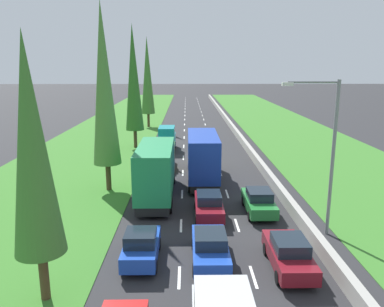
{
  "coord_description": "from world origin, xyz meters",
  "views": [
    {
      "loc": [
        -1.38,
        -1.28,
        9.73
      ],
      "look_at": [
        -0.79,
        40.6,
        0.11
      ],
      "focal_mm": 35.9,
      "sensor_mm": 36.0,
      "label": 1
    }
  ],
  "objects": [
    {
      "name": "maroon_sedan_centre_lane",
      "position": [
        0.06,
        22.5,
        0.81
      ],
      "size": [
        1.82,
        4.5,
        1.64
      ],
      "color": "maroon",
      "rests_on": "ground"
    },
    {
      "name": "street_light_mast",
      "position": [
        6.55,
        19.71,
        5.23
      ],
      "size": [
        3.2,
        0.28,
        9.0
      ],
      "color": "gray",
      "rests_on": "ground"
    },
    {
      "name": "grass_verge_left",
      "position": [
        -12.65,
        60.0,
        0.02
      ],
      "size": [
        14.0,
        140.0,
        0.04
      ],
      "primitive_type": "cube",
      "color": "#387528",
      "rests_on": "ground"
    },
    {
      "name": "blue_sedan_centre_lane",
      "position": [
        -0.22,
        16.45,
        0.81
      ],
      "size": [
        1.82,
        4.5,
        1.64
      ],
      "color": "#1E47B7",
      "rests_on": "ground"
    },
    {
      "name": "grass_verge_right",
      "position": [
        14.35,
        60.0,
        0.02
      ],
      "size": [
        14.0,
        140.0,
        0.04
      ],
      "primitive_type": "cube",
      "color": "#387528",
      "rests_on": "ground"
    },
    {
      "name": "poplar_tree_fourth",
      "position": [
        -7.56,
        60.52,
        8.14
      ],
      "size": [
        2.15,
        2.15,
        14.16
      ],
      "color": "#4C3823",
      "rests_on": "ground"
    },
    {
      "name": "maroon_sedan_right_lane",
      "position": [
        3.57,
        15.75,
        0.81
      ],
      "size": [
        1.82,
        4.5,
        1.64
      ],
      "color": "maroon",
      "rests_on": "ground"
    },
    {
      "name": "grey_sedan_left_lane",
      "position": [
        -3.63,
        34.9,
        0.81
      ],
      "size": [
        1.82,
        4.5,
        1.64
      ],
      "color": "slate",
      "rests_on": "ground"
    },
    {
      "name": "poplar_tree_third",
      "position": [
        -7.58,
        44.35,
        8.29
      ],
      "size": [
        2.16,
        2.16,
        14.47
      ],
      "color": "#4C3823",
      "rests_on": "ground"
    },
    {
      "name": "median_barrier",
      "position": [
        5.7,
        60.0,
        0.42
      ],
      "size": [
        0.44,
        120.0,
        0.85
      ],
      "primitive_type": "cube",
      "color": "#9E9B93",
      "rests_on": "ground"
    },
    {
      "name": "poplar_tree_second",
      "position": [
        -7.62,
        28.13,
        8.29
      ],
      "size": [
        2.16,
        2.16,
        14.47
      ],
      "color": "#4C3823",
      "rests_on": "ground"
    },
    {
      "name": "green_box_truck_left_lane",
      "position": [
        -3.62,
        26.16,
        2.18
      ],
      "size": [
        2.46,
        9.4,
        4.18
      ],
      "color": "black",
      "rests_on": "ground"
    },
    {
      "name": "teal_van_left_lane",
      "position": [
        -3.7,
        42.77,
        1.4
      ],
      "size": [
        1.96,
        4.9,
        2.82
      ],
      "color": "teal",
      "rests_on": "ground"
    },
    {
      "name": "blue_box_truck_centre_lane",
      "position": [
        -0.04,
        30.64,
        2.18
      ],
      "size": [
        2.46,
        9.4,
        4.18
      ],
      "color": "black",
      "rests_on": "ground"
    },
    {
      "name": "poplar_tree_nearest",
      "position": [
        -7.41,
        13.39,
        6.61
      ],
      "size": [
        2.08,
        2.08,
        11.11
      ],
      "color": "#4C3823",
      "rests_on": "ground"
    },
    {
      "name": "ground_plane",
      "position": [
        0.0,
        60.0,
        0.0
      ],
      "size": [
        300.0,
        300.0,
        0.0
      ],
      "primitive_type": "plane",
      "color": "#28282B",
      "rests_on": "ground"
    },
    {
      "name": "blue_hatchback_left_lane",
      "position": [
        -3.68,
        16.57,
        0.84
      ],
      "size": [
        1.74,
        3.9,
        1.72
      ],
      "color": "#1E47B7",
      "rests_on": "ground"
    },
    {
      "name": "green_sedan_right_lane",
      "position": [
        3.46,
        23.09,
        0.81
      ],
      "size": [
        1.82,
        4.5,
        1.64
      ],
      "color": "#237A33",
      "rests_on": "ground"
    },
    {
      "name": "lane_markings",
      "position": [
        0.0,
        60.0,
        0.01
      ],
      "size": [
        3.64,
        116.0,
        0.01
      ],
      "color": "white",
      "rests_on": "ground"
    }
  ]
}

